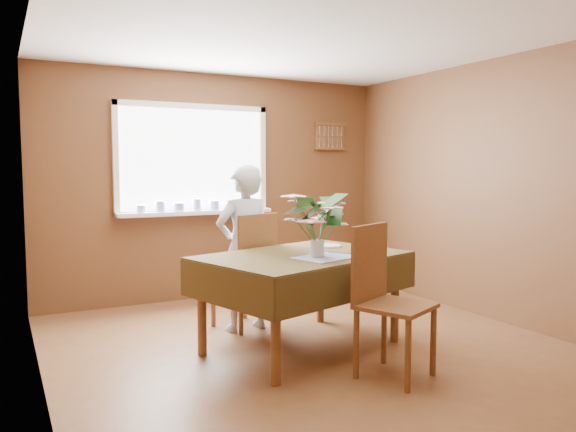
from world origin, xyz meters
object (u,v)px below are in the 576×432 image
flower_bouquet (317,218)px  chair_near (384,295)px  chair_far (249,267)px  seated_woman (244,248)px  dining_table (302,266)px

flower_bouquet → chair_near: bearing=-70.3°
chair_far → chair_near: 1.54m
chair_far → seated_woman: bearing=-1.0°
chair_far → dining_table: bearing=83.5°
chair_near → seated_woman: 1.55m
dining_table → flower_bouquet: bearing=-96.7°
chair_near → chair_far: bearing=80.8°
chair_far → chair_near: chair_near is taller
chair_far → chair_near: size_ratio=0.99×
dining_table → flower_bouquet: size_ratio=3.30×
chair_near → flower_bouquet: (-0.21, 0.58, 0.51)m
chair_far → flower_bouquet: size_ratio=1.90×
dining_table → seated_woman: seated_woman is taller
dining_table → seated_woman: 0.74m
chair_near → flower_bouquet: 0.80m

